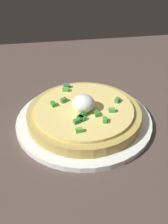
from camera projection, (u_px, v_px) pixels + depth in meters
The scene contains 3 objects.
dining_table at pixel (54, 123), 71.99cm from camera, with size 128.73×79.19×2.86cm, color #4F3F37.
plate at pixel (84, 122), 68.98cm from camera, with size 27.89×27.89×1.11cm, color white.
pizza at pixel (84, 114), 67.79cm from camera, with size 23.28×23.28×6.01cm.
Camera 1 is at (-1.85, -57.47, 45.28)cm, focal length 53.60 mm.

